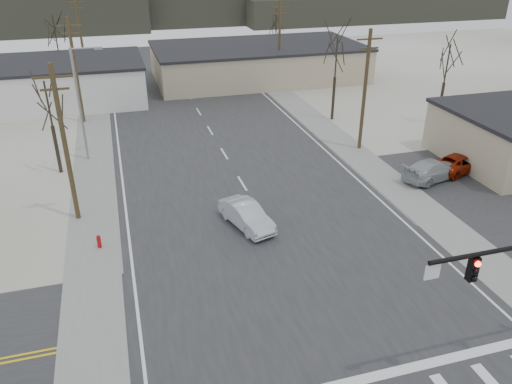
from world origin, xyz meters
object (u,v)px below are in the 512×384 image
at_px(sedan_crossing, 247,215).
at_px(car_parked_silver, 433,170).
at_px(car_far_a, 234,76).
at_px(car_parked_red, 459,163).
at_px(car_far_b, 164,57).
at_px(fire_hydrant, 99,241).

xyz_separation_m(sedan_crossing, car_parked_silver, (15.23, 2.79, -0.01)).
height_order(car_far_a, car_parked_red, car_far_a).
relative_size(car_far_b, car_parked_silver, 0.75).
height_order(fire_hydrant, car_far_a, car_far_a).
bearing_deg(car_far_b, car_far_a, -60.61).
height_order(fire_hydrant, sedan_crossing, sedan_crossing).
xyz_separation_m(sedan_crossing, car_far_b, (0.74, 49.05, -0.08)).
bearing_deg(car_far_a, car_far_b, -65.90).
height_order(sedan_crossing, car_parked_red, sedan_crossing).
relative_size(sedan_crossing, car_far_a, 0.89).
relative_size(car_far_a, car_parked_red, 1.04).
bearing_deg(car_far_b, sedan_crossing, -88.59).
height_order(fire_hydrant, car_parked_red, car_parked_red).
bearing_deg(car_parked_red, car_far_a, 1.72).
relative_size(sedan_crossing, car_parked_silver, 0.87).
bearing_deg(fire_hydrant, car_parked_red, 7.42).
bearing_deg(fire_hydrant, car_parked_silver, 6.61).
height_order(car_far_a, car_far_b, car_far_a).
bearing_deg(sedan_crossing, fire_hydrant, 163.36).
xyz_separation_m(sedan_crossing, car_far_a, (7.86, 35.13, -0.01)).
distance_m(car_far_a, car_parked_red, 33.22).
bearing_deg(sedan_crossing, car_parked_silver, -6.27).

